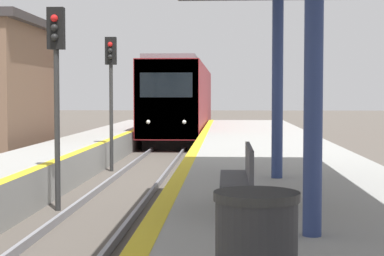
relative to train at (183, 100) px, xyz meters
The scene contains 4 objects.
train is the anchor object (origin of this frame).
signal_mid 24.57m from the train, 92.54° to the right, with size 0.36×0.31×4.42m.
signal_far 17.42m from the train, 93.93° to the right, with size 0.36×0.31×4.42m.
bench 29.38m from the train, 84.54° to the right, with size 0.44×1.75×0.92m.
Camera 1 is at (2.59, -1.09, 2.55)m, focal length 60.00 mm.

